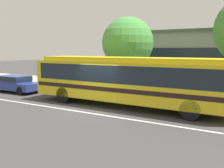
{
  "coord_description": "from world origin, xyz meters",
  "views": [
    {
      "loc": [
        8.15,
        -11.62,
        3.28
      ],
      "look_at": [
        0.28,
        1.37,
        1.3
      ],
      "focal_mm": 41.97,
      "sensor_mm": 36.0,
      "label": 1
    }
  ],
  "objects_px": {
    "pedestrian_waiting_near_sign": "(209,87)",
    "street_tree_near_stop": "(128,43)",
    "sedan_behind_bus": "(15,83)",
    "pedestrian_walking_along_curb": "(163,86)",
    "transit_bus": "(126,78)"
  },
  "relations": [
    {
      "from": "pedestrian_walking_along_curb",
      "to": "street_tree_near_stop",
      "type": "distance_m",
      "value": 5.3
    },
    {
      "from": "sedan_behind_bus",
      "to": "pedestrian_walking_along_curb",
      "type": "distance_m",
      "value": 11.6
    },
    {
      "from": "pedestrian_walking_along_curb",
      "to": "street_tree_near_stop",
      "type": "relative_size",
      "value": 0.29
    },
    {
      "from": "transit_bus",
      "to": "street_tree_near_stop",
      "type": "bearing_deg",
      "value": 117.15
    },
    {
      "from": "pedestrian_waiting_near_sign",
      "to": "street_tree_near_stop",
      "type": "height_order",
      "value": "street_tree_near_stop"
    },
    {
      "from": "pedestrian_waiting_near_sign",
      "to": "sedan_behind_bus",
      "type": "bearing_deg",
      "value": -170.49
    },
    {
      "from": "pedestrian_waiting_near_sign",
      "to": "street_tree_near_stop",
      "type": "xyz_separation_m",
      "value": [
        -6.34,
        1.88,
        2.67
      ]
    },
    {
      "from": "pedestrian_waiting_near_sign",
      "to": "street_tree_near_stop",
      "type": "distance_m",
      "value": 7.13
    },
    {
      "from": "street_tree_near_stop",
      "to": "transit_bus",
      "type": "bearing_deg",
      "value": -62.85
    },
    {
      "from": "transit_bus",
      "to": "street_tree_near_stop",
      "type": "xyz_separation_m",
      "value": [
        -2.25,
        4.38,
        2.13
      ]
    },
    {
      "from": "transit_bus",
      "to": "pedestrian_waiting_near_sign",
      "type": "height_order",
      "value": "transit_bus"
    },
    {
      "from": "street_tree_near_stop",
      "to": "sedan_behind_bus",
      "type": "bearing_deg",
      "value": -151.15
    },
    {
      "from": "sedan_behind_bus",
      "to": "pedestrian_waiting_near_sign",
      "type": "relative_size",
      "value": 2.48
    },
    {
      "from": "sedan_behind_bus",
      "to": "pedestrian_waiting_near_sign",
      "type": "bearing_deg",
      "value": 9.51
    },
    {
      "from": "street_tree_near_stop",
      "to": "pedestrian_waiting_near_sign",
      "type": "bearing_deg",
      "value": -16.5
    }
  ]
}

